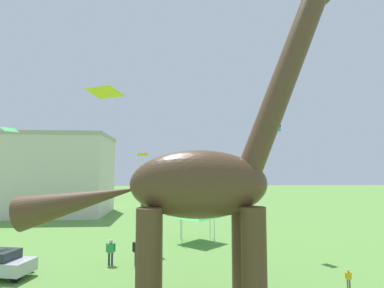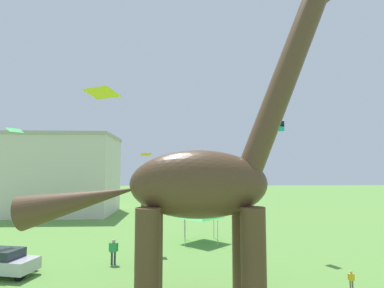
% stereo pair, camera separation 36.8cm
% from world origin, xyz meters
% --- Properties ---
extents(dinosaur_sculpture, '(14.74, 3.12, 15.41)m').
position_xyz_m(dinosaur_sculpture, '(-1.08, 4.27, 5.57)').
color(dinosaur_sculpture, '#513823').
rests_on(dinosaur_sculpture, ground_plane).
extents(person_watching_child, '(0.37, 0.16, 0.99)m').
position_xyz_m(person_watching_child, '(7.09, 6.26, 0.60)').
color(person_watching_child, '#6B6056').
rests_on(person_watching_child, ground_plane).
extents(person_photographer, '(0.67, 0.29, 1.79)m').
position_xyz_m(person_photographer, '(-4.44, 10.97, 1.08)').
color(person_photographer, black).
rests_on(person_photographer, ground_plane).
extents(person_near_flyer, '(0.62, 0.27, 1.66)m').
position_xyz_m(person_near_flyer, '(-6.22, 11.27, 1.00)').
color(person_near_flyer, '#2D3347').
rests_on(person_near_flyer, ground_plane).
extents(festival_canopy_tent, '(3.15, 3.15, 3.00)m').
position_xyz_m(festival_canopy_tent, '(0.02, 17.40, 2.54)').
color(festival_canopy_tent, '#B2B2B7').
rests_on(festival_canopy_tent, ground_plane).
extents(kite_near_low, '(0.74, 0.74, 0.80)m').
position_xyz_m(kite_near_low, '(6.20, 14.34, 9.76)').
color(kite_near_low, black).
extents(kite_mid_center, '(1.02, 0.85, 1.11)m').
position_xyz_m(kite_mid_center, '(-4.61, 15.76, 7.52)').
color(kite_mid_center, orange).
extents(kite_high_right, '(1.29, 1.18, 0.18)m').
position_xyz_m(kite_high_right, '(-4.53, 0.27, 8.78)').
color(kite_high_right, yellow).
extents(kite_far_right, '(1.18, 1.25, 0.36)m').
position_xyz_m(kite_far_right, '(-13.59, 12.43, 9.06)').
color(kite_far_right, green).
extents(background_building_block, '(14.72, 10.98, 11.36)m').
position_xyz_m(background_building_block, '(-18.54, 35.89, 5.69)').
color(background_building_block, beige).
rests_on(background_building_block, ground_plane).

